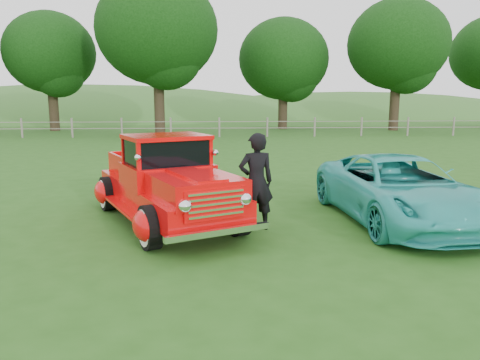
{
  "coord_description": "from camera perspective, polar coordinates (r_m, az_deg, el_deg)",
  "views": [
    {
      "loc": [
        -0.38,
        -7.2,
        2.53
      ],
      "look_at": [
        0.1,
        1.2,
        1.01
      ],
      "focal_mm": 35.0,
      "sensor_mm": 36.0,
      "label": 1
    }
  ],
  "objects": [
    {
      "name": "ground",
      "position": [
        7.64,
        -0.23,
        -9.1
      ],
      "size": [
        140.0,
        140.0,
        0.0
      ],
      "primitive_type": "plane",
      "color": "#235015",
      "rests_on": "ground"
    },
    {
      "name": "distant_hills",
      "position": [
        67.14,
        -6.44,
        4.12
      ],
      "size": [
        116.0,
        60.0,
        18.0
      ],
      "color": "#326023",
      "rests_on": "ground"
    },
    {
      "name": "fence_line",
      "position": [
        29.27,
        -2.54,
        6.45
      ],
      "size": [
        48.0,
        0.12,
        1.2
      ],
      "color": "gray",
      "rests_on": "ground"
    },
    {
      "name": "tree_mid_west",
      "position": [
        37.19,
        -22.17,
        14.16
      ],
      "size": [
        6.4,
        6.4,
        8.46
      ],
      "color": "black",
      "rests_on": "ground"
    },
    {
      "name": "tree_near_west",
      "position": [
        32.68,
        -10.08,
        17.58
      ],
      "size": [
        8.0,
        8.0,
        10.42
      ],
      "color": "black",
      "rests_on": "ground"
    },
    {
      "name": "tree_near_east",
      "position": [
        36.7,
        5.33,
        14.44
      ],
      "size": [
        6.8,
        6.8,
        8.33
      ],
      "color": "black",
      "rests_on": "ground"
    },
    {
      "name": "tree_mid_east",
      "position": [
        36.91,
        18.69,
        15.38
      ],
      "size": [
        7.2,
        7.2,
        9.44
      ],
      "color": "black",
      "rests_on": "ground"
    },
    {
      "name": "red_pickup",
      "position": [
        9.49,
        -8.98,
        -0.43
      ],
      "size": [
        3.7,
        5.26,
        1.78
      ],
      "rotation": [
        0.0,
        0.0,
        0.44
      ],
      "color": "black",
      "rests_on": "ground"
    },
    {
      "name": "teal_sedan",
      "position": [
        9.97,
        18.83,
        -1.1
      ],
      "size": [
        2.57,
        4.95,
        1.33
      ],
      "primitive_type": "imported",
      "rotation": [
        0.0,
        0.0,
        0.08
      ],
      "color": "#2CB1A9",
      "rests_on": "ground"
    },
    {
      "name": "man",
      "position": [
        8.85,
        1.97,
        -0.2
      ],
      "size": [
        0.74,
        0.56,
        1.86
      ],
      "primitive_type": "imported",
      "rotation": [
        0.0,
        0.0,
        3.32
      ],
      "color": "black",
      "rests_on": "ground"
    }
  ]
}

